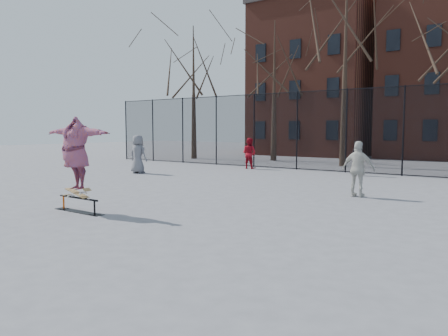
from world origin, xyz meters
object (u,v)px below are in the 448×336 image
Objects in this scene: skater at (76,157)px; bystander_black at (357,158)px; skate_rail at (79,206)px; bystander_grey at (138,154)px; skateboard at (77,195)px; bystander_white at (358,169)px; bystander_red at (249,153)px.

bystander_black is at bearing 74.84° from skater.
skate_rail is 0.95× the size of bystander_grey.
skateboard is 8.19m from bystander_white.
skater is 13.08m from bystander_red.
bystander_grey is at bearing 125.16° from skater.
bystander_red is (-3.07, 12.70, -0.58)m from skater.
bystander_red reaches higher than skate_rail.
bystander_white is (4.83, 6.55, 0.71)m from skate_rail.
skate_rail is 1.24m from skater.
skater is 1.23× the size of bystander_grey.
skater is at bearing 95.33° from bystander_black.
bystander_white is at bearing 53.58° from skate_rail.
skate_rail is at bearing 121.53° from bystander_grey.
skater is 1.30× the size of bystander_white.
skater is 13.00m from bystander_black.
skater is 8.19m from bystander_white.
skateboard is at bearing 52.87° from bystander_white.
skate_rail is 0.29m from skateboard.
bystander_white is (10.86, -1.00, -0.05)m from bystander_grey.
bystander_white is at bearing 142.74° from bystander_red.
bystander_white reaches higher than skateboard.
bystander_red is (-5.77, 0.00, 0.03)m from bystander_black.
bystander_red is at bearing -126.46° from bystander_grey.
bystander_grey is (-6.02, 7.56, 0.76)m from skate_rail.
skate_rail is at bearing 95.57° from bystander_black.
skateboard is 13.07m from bystander_red.
bystander_black is (2.65, 12.70, 0.63)m from skate_rail.
skateboard is 12.99m from bystander_black.
skate_rail is 1.10× the size of bystander_black.
bystander_grey is 5.91m from bystander_red.
bystander_grey reaches higher than bystander_black.
bystander_black is (2.70, 12.70, -0.60)m from skater.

